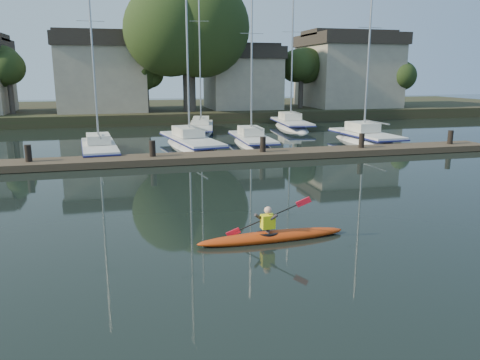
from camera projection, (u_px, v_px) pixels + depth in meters
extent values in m
plane|color=black|center=(310.00, 258.00, 11.96)|extent=(160.00, 160.00, 0.00)
ellipsoid|color=#B5480D|center=(272.00, 237.00, 13.21)|extent=(4.38, 0.76, 0.33)
cylinder|color=black|center=(268.00, 234.00, 13.15)|extent=(0.68, 0.68, 0.09)
imported|color=#2D282B|center=(268.00, 222.00, 13.07)|extent=(0.24, 0.35, 0.94)
cube|color=yellow|center=(268.00, 222.00, 13.07)|extent=(0.38, 0.29, 0.39)
sphere|color=#E0A88C|center=(268.00, 210.00, 12.99)|extent=(0.21, 0.21, 0.21)
cube|color=brown|center=(209.00, 157.00, 25.14)|extent=(34.00, 2.00, 0.35)
cylinder|color=black|center=(29.00, 163.00, 22.97)|extent=(0.32, 0.32, 1.80)
cylinder|color=black|center=(153.00, 158.00, 24.40)|extent=(0.32, 0.32, 1.80)
cylinder|color=black|center=(263.00, 153.00, 25.84)|extent=(0.32, 0.32, 1.80)
cylinder|color=black|center=(361.00, 149.00, 27.27)|extent=(0.32, 0.32, 1.80)
cylinder|color=black|center=(450.00, 145.00, 28.71)|extent=(0.32, 0.32, 1.80)
ellipsoid|color=silver|center=(100.00, 159.00, 27.37)|extent=(2.61, 7.99, 1.76)
cube|color=silver|center=(99.00, 145.00, 27.19)|extent=(2.40, 6.58, 0.13)
cube|color=navy|center=(99.00, 147.00, 27.21)|extent=(2.49, 6.74, 0.07)
cube|color=silver|center=(98.00, 139.00, 27.55)|extent=(1.48, 2.30, 0.51)
cylinder|color=#9EA0A5|center=(92.00, 46.00, 26.16)|extent=(0.11, 0.11, 11.09)
cylinder|color=#9EA0A5|center=(99.00, 135.00, 25.94)|extent=(0.33, 2.98, 0.07)
cylinder|color=#9EA0A5|center=(90.00, 21.00, 25.86)|extent=(1.48, 0.16, 0.03)
ellipsoid|color=silver|center=(191.00, 153.00, 29.83)|extent=(3.61, 9.54, 1.97)
cube|color=silver|center=(191.00, 138.00, 29.63)|extent=(3.24, 7.87, 0.14)
cube|color=navy|center=(191.00, 140.00, 29.64)|extent=(3.35, 8.06, 0.08)
cube|color=silver|center=(188.00, 131.00, 30.04)|extent=(1.84, 2.80, 0.57)
cylinder|color=#9EA0A5|center=(187.00, 27.00, 28.36)|extent=(0.12, 0.12, 13.45)
cylinder|color=#9EA0A5|center=(197.00, 128.00, 28.19)|extent=(0.64, 3.51, 0.08)
ellipsoid|color=silver|center=(252.00, 150.00, 30.88)|extent=(2.22, 7.66, 1.81)
cube|color=silver|center=(252.00, 137.00, 30.69)|extent=(2.09, 6.29, 0.13)
cube|color=navy|center=(252.00, 138.00, 30.71)|extent=(2.17, 6.45, 0.08)
cube|color=silver|center=(250.00, 131.00, 31.04)|extent=(1.39, 2.17, 0.52)
cylinder|color=#9EA0A5|center=(252.00, 54.00, 29.73)|extent=(0.11, 0.11, 10.46)
cylinder|color=#9EA0A5|center=(256.00, 127.00, 29.43)|extent=(0.16, 2.89, 0.08)
cylinder|color=#9EA0A5|center=(252.00, 33.00, 29.45)|extent=(1.52, 0.07, 0.03)
ellipsoid|color=silver|center=(365.00, 148.00, 31.99)|extent=(2.71, 7.84, 2.10)
cube|color=silver|center=(366.00, 133.00, 31.77)|extent=(2.53, 6.45, 0.15)
cube|color=navy|center=(366.00, 135.00, 31.79)|extent=(2.63, 6.60, 0.09)
cube|color=silver|center=(362.00, 127.00, 32.11)|extent=(1.66, 2.24, 0.61)
cylinder|color=#9EA0A5|center=(369.00, 49.00, 30.74)|extent=(0.13, 0.13, 11.05)
cylinder|color=#9EA0A5|center=(376.00, 122.00, 30.49)|extent=(0.24, 2.94, 0.09)
cylinder|color=#9EA0A5|center=(370.00, 28.00, 30.45)|extent=(1.77, 0.12, 0.03)
ellipsoid|color=silver|center=(201.00, 135.00, 37.97)|extent=(3.66, 9.42, 1.75)
cube|color=silver|center=(201.00, 125.00, 37.78)|extent=(3.25, 7.77, 0.13)
cube|color=navy|center=(201.00, 126.00, 37.80)|extent=(3.36, 7.97, 0.07)
cube|color=silver|center=(201.00, 120.00, 38.24)|extent=(1.76, 2.78, 0.51)
cylinder|color=#9EA0A5|center=(200.00, 42.00, 36.60)|extent=(0.11, 0.11, 12.91)
cylinder|color=#9EA0A5|center=(200.00, 118.00, 36.27)|extent=(0.74, 3.45, 0.07)
cylinder|color=#9EA0A5|center=(199.00, 21.00, 36.25)|extent=(1.45, 0.31, 0.03)
ellipsoid|color=silver|center=(291.00, 132.00, 40.33)|extent=(3.09, 8.75, 2.03)
cube|color=silver|center=(291.00, 121.00, 40.11)|extent=(2.83, 7.20, 0.15)
cube|color=navy|center=(291.00, 122.00, 40.13)|extent=(2.94, 7.38, 0.09)
cube|color=silver|center=(290.00, 116.00, 40.52)|extent=(1.73, 2.54, 0.59)
cylinder|color=#9EA0A5|center=(292.00, 50.00, 39.03)|extent=(0.13, 0.13, 11.78)
cylinder|color=#9EA0A5|center=(295.00, 112.00, 38.68)|extent=(0.41, 3.25, 0.09)
cylinder|color=#9EA0A5|center=(293.00, 32.00, 38.72)|extent=(1.71, 0.20, 0.03)
cube|color=#253118|center=(161.00, 110.00, 53.42)|extent=(90.00, 24.00, 1.00)
cube|color=#A89F87|center=(103.00, 80.00, 45.54)|extent=(8.00, 8.00, 6.00)
cube|color=#2F2822|center=(101.00, 41.00, 44.73)|extent=(8.40, 8.40, 1.20)
cube|color=#A89F87|center=(242.00, 84.00, 49.00)|extent=(7.00, 7.00, 5.00)
cube|color=#2F2822|center=(242.00, 53.00, 48.31)|extent=(7.35, 7.35, 1.20)
cube|color=#A89F87|center=(347.00, 76.00, 51.70)|extent=(9.00, 9.00, 6.50)
cube|color=#2F2822|center=(349.00, 40.00, 50.84)|extent=(9.45, 9.45, 1.20)
cylinder|color=#4E453F|center=(189.00, 85.00, 44.73)|extent=(1.20, 1.20, 5.00)
sphere|color=black|center=(188.00, 30.00, 43.61)|extent=(8.50, 8.50, 8.50)
cylinder|color=#4E453F|center=(11.00, 97.00, 42.07)|extent=(0.48, 0.48, 3.00)
sphere|color=black|center=(8.00, 69.00, 41.51)|extent=(3.40, 3.40, 3.40)
cylinder|color=#4E453F|center=(147.00, 97.00, 44.49)|extent=(0.38, 0.38, 2.80)
sphere|color=black|center=(146.00, 73.00, 44.00)|extent=(2.72, 2.72, 2.72)
cylinder|color=#4E453F|center=(301.00, 93.00, 49.22)|extent=(0.50, 0.50, 3.20)
sphere|color=black|center=(301.00, 67.00, 48.63)|extent=(3.57, 3.57, 3.57)
cylinder|color=#4E453F|center=(393.00, 95.00, 50.26)|extent=(0.41, 0.41, 2.60)
sphere|color=black|center=(394.00, 75.00, 49.78)|extent=(2.89, 2.89, 2.89)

